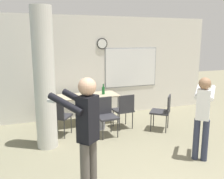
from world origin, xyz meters
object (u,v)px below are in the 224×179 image
object	(u,v)px
chair_mid_room	(163,110)
chair_table_right	(124,109)
folding_table	(82,97)
chair_table_front	(106,114)
person_playing_front	(86,130)
bottle_on_table	(103,90)
chair_table_left	(59,115)
person_playing_side	(203,112)

from	to	relation	value
chair_mid_room	chair_table_right	bearing A→B (deg)	152.97
folding_table	chair_table_front	size ratio (longest dim) A/B	2.16
folding_table	chair_table_right	world-z (taller)	chair_table_right
folding_table	chair_mid_room	size ratio (longest dim) A/B	2.16
person_playing_front	bottle_on_table	bearing A→B (deg)	67.79
chair_table_front	chair_table_right	distance (m)	0.61
chair_mid_room	person_playing_front	world-z (taller)	person_playing_front
chair_table_right	chair_table_left	world-z (taller)	same
chair_table_front	chair_table_left	size ratio (longest dim) A/B	1.00
bottle_on_table	person_playing_side	world-z (taller)	person_playing_side
bottle_on_table	chair_table_front	world-z (taller)	bottle_on_table
chair_table_right	chair_mid_room	world-z (taller)	same
chair_mid_room	person_playing_front	distance (m)	3.14
chair_table_front	person_playing_side	xyz separation A→B (m)	(1.24, -1.72, 0.39)
bottle_on_table	person_playing_front	bearing A→B (deg)	-112.21
folding_table	chair_mid_room	bearing A→B (deg)	-33.60
bottle_on_table	person_playing_front	size ratio (longest dim) A/B	0.16
folding_table	person_playing_side	distance (m)	3.10
chair_table_front	person_playing_side	size ratio (longest dim) A/B	0.57
chair_table_right	person_playing_front	xyz separation A→B (m)	(-1.56, -2.39, 0.50)
chair_table_right	person_playing_side	distance (m)	2.12
folding_table	bottle_on_table	world-z (taller)	bottle_on_table
folding_table	chair_table_front	distance (m)	1.03
chair_table_left	person_playing_front	distance (m)	2.49
folding_table	chair_table_left	world-z (taller)	chair_table_left
bottle_on_table	chair_table_right	world-z (taller)	bottle_on_table
folding_table	chair_table_left	xyz separation A→B (m)	(-0.71, -0.66, -0.19)
folding_table	person_playing_side	bearing A→B (deg)	-59.82
chair_table_left	folding_table	bearing A→B (deg)	42.79
folding_table	chair_table_left	bearing A→B (deg)	-137.21
person_playing_front	person_playing_side	bearing A→B (deg)	10.73
chair_mid_room	person_playing_front	bearing A→B (deg)	-140.68
bottle_on_table	chair_table_left	size ratio (longest dim) A/B	0.32
folding_table	chair_table_front	xyz separation A→B (m)	(0.31, -0.96, -0.19)
person_playing_side	person_playing_front	xyz separation A→B (m)	(-2.25, -0.43, 0.11)
person_playing_side	chair_table_front	bearing A→B (deg)	125.92
chair_table_right	folding_table	bearing A→B (deg)	140.90
chair_table_right	person_playing_side	bearing A→B (deg)	-70.80
chair_mid_room	chair_table_left	bearing A→B (deg)	168.79
bottle_on_table	chair_table_left	distance (m)	1.45
chair_table_front	person_playing_side	world-z (taller)	person_playing_side
chair_table_right	person_playing_front	world-z (taller)	person_playing_front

